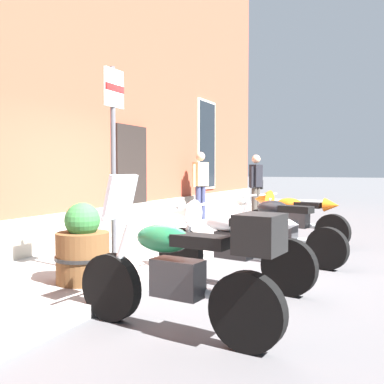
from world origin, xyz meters
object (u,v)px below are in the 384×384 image
(motorcycle_green_touring, at_px, (184,270))
(pedestrian_dark_jacket, at_px, (256,183))
(motorcycle_orange_sport, at_px, (290,215))
(parking_sign, at_px, (114,142))
(barrel_planter, at_px, (83,249))
(pedestrian_tan_coat, at_px, (200,181))
(motorcycle_white_sport, at_px, (225,239))
(motorcycle_black_naked, at_px, (277,230))

(motorcycle_green_touring, relative_size, pedestrian_dark_jacket, 1.22)
(motorcycle_green_touring, relative_size, motorcycle_orange_sport, 0.98)
(parking_sign, xyz_separation_m, barrel_planter, (-0.36, 0.19, -1.22))
(pedestrian_tan_coat, height_order, pedestrian_dark_jacket, pedestrian_tan_coat)
(motorcycle_white_sport, bearing_deg, pedestrian_dark_jacket, 12.84)
(motorcycle_orange_sport, height_order, parking_sign, parking_sign)
(barrel_planter, bearing_deg, motorcycle_white_sport, -52.33)
(pedestrian_tan_coat, height_order, parking_sign, parking_sign)
(motorcycle_green_touring, relative_size, motorcycle_black_naked, 0.96)
(motorcycle_green_touring, height_order, parking_sign, parking_sign)
(motorcycle_white_sport, xyz_separation_m, motorcycle_black_naked, (1.54, -0.28, -0.07))
(parking_sign, bearing_deg, motorcycle_orange_sport, -18.03)
(pedestrian_tan_coat, bearing_deg, motorcycle_black_naked, -142.54)
(motorcycle_green_touring, relative_size, barrel_planter, 2.21)
(pedestrian_dark_jacket, bearing_deg, barrel_planter, -179.58)
(motorcycle_green_touring, distance_m, pedestrian_tan_coat, 7.66)
(pedestrian_dark_jacket, bearing_deg, parking_sign, -177.97)
(motorcycle_green_touring, xyz_separation_m, barrel_planter, (0.71, 1.61, -0.06))
(pedestrian_tan_coat, bearing_deg, parking_sign, -166.14)
(motorcycle_orange_sport, bearing_deg, motorcycle_white_sport, 177.91)
(motorcycle_white_sport, height_order, motorcycle_black_naked, motorcycle_white_sport)
(pedestrian_tan_coat, height_order, barrel_planter, pedestrian_tan_coat)
(motorcycle_white_sport, height_order, pedestrian_tan_coat, pedestrian_tan_coat)
(parking_sign, relative_size, barrel_planter, 2.73)
(motorcycle_black_naked, bearing_deg, parking_sign, 147.22)
(motorcycle_black_naked, height_order, barrel_planter, barrel_planter)
(motorcycle_white_sport, bearing_deg, pedestrian_tan_coat, 26.25)
(motorcycle_white_sport, height_order, pedestrian_dark_jacket, pedestrian_dark_jacket)
(motorcycle_white_sport, bearing_deg, barrel_planter, 127.67)
(motorcycle_white_sport, distance_m, parking_sign, 1.77)
(pedestrian_tan_coat, bearing_deg, motorcycle_orange_sport, -127.62)
(motorcycle_green_touring, bearing_deg, pedestrian_tan_coat, 22.35)
(motorcycle_black_naked, distance_m, pedestrian_dark_jacket, 4.87)
(barrel_planter, bearing_deg, parking_sign, -27.68)
(motorcycle_white_sport, relative_size, pedestrian_dark_jacket, 1.30)
(motorcycle_white_sport, xyz_separation_m, barrel_planter, (-1.03, 1.33, -0.05))
(motorcycle_orange_sport, xyz_separation_m, parking_sign, (-3.88, 1.26, 1.18))
(motorcycle_green_touring, height_order, barrel_planter, motorcycle_green_touring)
(motorcycle_white_sport, distance_m, pedestrian_tan_coat, 5.96)
(motorcycle_black_naked, height_order, parking_sign, parking_sign)
(motorcycle_orange_sport, height_order, pedestrian_tan_coat, pedestrian_tan_coat)
(motorcycle_green_touring, height_order, motorcycle_orange_sport, motorcycle_green_touring)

